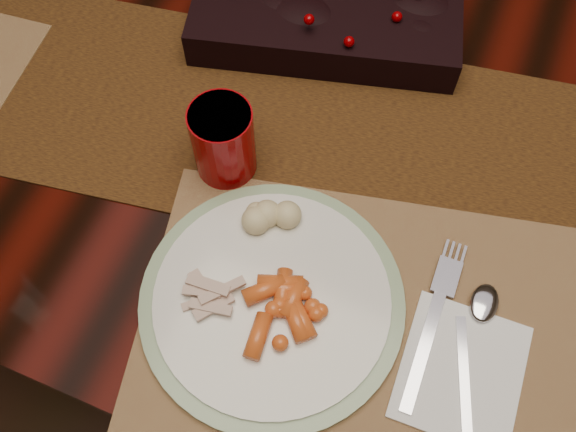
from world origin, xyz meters
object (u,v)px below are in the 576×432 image
at_px(mashed_potatoes, 274,213).
at_px(red_cup, 223,141).
at_px(dining_table, 356,219).
at_px(placemat_main, 368,347).
at_px(centerpiece, 327,10).
at_px(turkey_shreds, 205,296).
at_px(dinner_plate, 272,301).
at_px(napkin, 461,371).
at_px(baby_carrots, 276,313).

bearing_deg(mashed_potatoes, red_cup, 147.19).
xyz_separation_m(dining_table, placemat_main, (0.09, -0.33, 0.38)).
height_order(centerpiece, turkey_shreds, centerpiece).
relative_size(dinner_plate, mashed_potatoes, 4.04).
distance_m(dining_table, napkin, 0.54).
bearing_deg(placemat_main, dinner_plate, 164.42).
bearing_deg(dining_table, baby_carrots, -91.26).
relative_size(dinner_plate, baby_carrots, 3.00).
bearing_deg(dining_table, napkin, -59.17).
relative_size(napkin, red_cup, 1.41).
relative_size(centerpiece, red_cup, 3.50).
bearing_deg(red_cup, placemat_main, -32.62).
bearing_deg(red_cup, dining_table, 52.38).
xyz_separation_m(mashed_potatoes, red_cup, (-0.09, 0.06, 0.02)).
bearing_deg(centerpiece, napkin, -52.64).
height_order(baby_carrots, red_cup, red_cup).
distance_m(dinner_plate, mashed_potatoes, 0.10).
distance_m(dinner_plate, turkey_shreds, 0.07).
distance_m(baby_carrots, mashed_potatoes, 0.11).
bearing_deg(dining_table, mashed_potatoes, -102.61).
xyz_separation_m(centerpiece, mashed_potatoes, (0.05, -0.31, 0.00)).
distance_m(centerpiece, baby_carrots, 0.43).
bearing_deg(napkin, mashed_potatoes, 159.60).
bearing_deg(baby_carrots, turkey_shreds, -172.15).
height_order(placemat_main, napkin, napkin).
xyz_separation_m(dinner_plate, red_cup, (-0.12, 0.14, 0.04)).
height_order(dinner_plate, turkey_shreds, turkey_shreds).
relative_size(baby_carrots, mashed_potatoes, 1.35).
bearing_deg(placemat_main, red_cup, 135.04).
relative_size(dinner_plate, turkey_shreds, 4.70).
xyz_separation_m(centerpiece, napkin, (0.30, -0.39, -0.03)).
bearing_deg(turkey_shreds, dinner_plate, 22.48).
distance_m(centerpiece, mashed_potatoes, 0.32).
xyz_separation_m(mashed_potatoes, napkin, (0.25, -0.08, -0.03)).
distance_m(dining_table, centerpiece, 0.43).
height_order(centerpiece, baby_carrots, centerpiece).
height_order(turkey_shreds, napkin, turkey_shreds).
bearing_deg(baby_carrots, napkin, 6.11).
distance_m(dinner_plate, red_cup, 0.19).
bearing_deg(mashed_potatoes, centerpiece, 99.81).
height_order(dining_table, baby_carrots, baby_carrots).
relative_size(centerpiece, placemat_main, 0.71).
height_order(mashed_potatoes, turkey_shreds, mashed_potatoes).
distance_m(napkin, red_cup, 0.37).
distance_m(centerpiece, dinner_plate, 0.41).
relative_size(centerpiece, mashed_potatoes, 4.93).
bearing_deg(centerpiece, placemat_main, -63.49).
distance_m(centerpiece, placemat_main, 0.45).
xyz_separation_m(dining_table, napkin, (0.19, -0.32, 0.38)).
bearing_deg(red_cup, turkey_shreds, -72.04).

